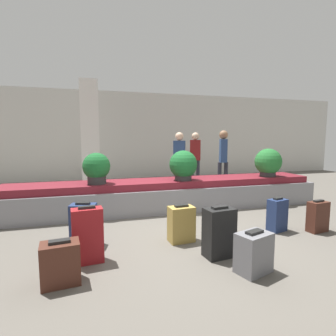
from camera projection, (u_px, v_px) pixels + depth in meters
The scene contains 18 objects.
ground_plane at pixel (195, 234), 4.12m from camera, with size 18.00×18.00×0.00m, color #59544C.
back_wall at pixel (135, 136), 9.86m from camera, with size 18.00×0.06×3.20m.
carousel at pixel (168, 195), 5.59m from camera, with size 6.73×0.96×0.63m.
pillar at pixel (90, 135), 7.83m from camera, with size 0.52×0.52×3.20m.
suitcase_0 at pixel (88, 235), 3.15m from camera, with size 0.38×0.22×0.70m.
suitcase_1 at pixel (181, 224), 3.81m from camera, with size 0.38×0.26×0.55m.
suitcase_2 at pixel (277, 215), 4.24m from camera, with size 0.34×0.26×0.55m.
suitcase_3 at pixel (219, 232), 3.32m from camera, with size 0.40×0.29×0.66m.
suitcase_4 at pixel (254, 252), 2.93m from camera, with size 0.45×0.37×0.48m.
suitcase_5 at pixel (84, 224), 3.69m from camera, with size 0.39×0.29×0.62m.
suitcase_7 at pixel (61, 263), 2.70m from camera, with size 0.41×0.30×0.47m.
suitcase_8 at pixel (318, 217), 4.22m from camera, with size 0.35×0.22×0.52m.
potted_plant_0 at pixel (96, 168), 5.02m from camera, with size 0.52×0.52×0.60m.
potted_plant_1 at pixel (183, 166), 5.45m from camera, with size 0.58×0.58×0.62m.
potted_plant_2 at pixel (268, 163), 6.02m from camera, with size 0.60×0.60×0.64m.
traveler_0 at pixel (195, 154), 8.31m from camera, with size 0.37×0.31×1.69m.
traveler_1 at pixel (179, 156), 7.38m from camera, with size 0.37×0.31×1.67m.
traveler_2 at pixel (223, 155), 7.41m from camera, with size 0.31×0.36×1.72m.
Camera 1 is at (-1.50, -3.71, 1.50)m, focal length 28.00 mm.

